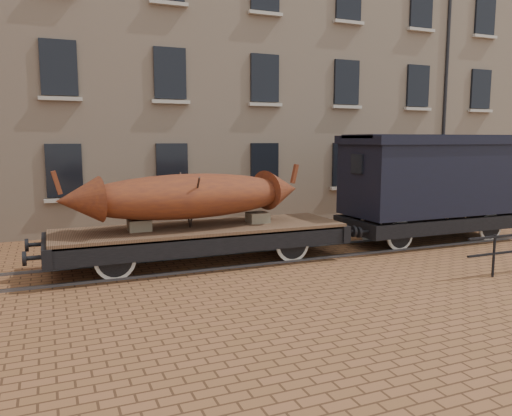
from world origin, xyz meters
name	(u,v)px	position (x,y,z in m)	size (l,w,h in m)	color
ground	(303,254)	(0.00, 0.00, 0.00)	(90.00, 90.00, 0.00)	brown
warehouse_cream	(261,57)	(3.00, 9.99, 7.00)	(40.00, 10.19, 14.00)	beige
rail_track	(303,253)	(0.00, 0.00, 0.03)	(30.00, 1.52, 0.06)	#59595E
flatcar_wagon	(201,234)	(-2.93, 0.00, 0.78)	(8.30, 2.25, 1.25)	brown
iron_boat	(190,196)	(-3.23, 0.00, 1.78)	(6.41, 2.22, 1.54)	maroon
goods_van	(433,175)	(4.53, 0.00, 2.08)	(6.43, 2.34, 3.33)	black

